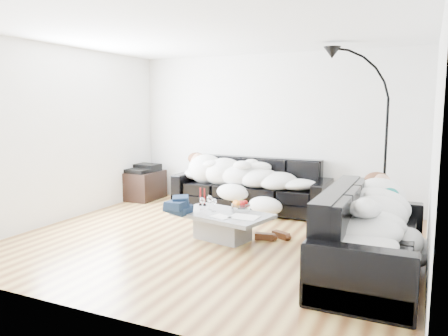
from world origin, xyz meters
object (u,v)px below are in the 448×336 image
at_px(sleeper_back, 249,172).
at_px(av_cabinet, 145,185).
at_px(candle_left, 200,197).
at_px(sofa_right, 372,232).
at_px(wine_glass_c, 214,205).
at_px(floor_lamp, 386,151).
at_px(wine_glass_a, 210,203).
at_px(wine_glass_b, 202,204).
at_px(shoes, 272,235).
at_px(sofa_back, 250,184).
at_px(candle_right, 205,197).
at_px(stereo, 144,168).
at_px(coffee_table, 222,226).
at_px(sleeper_right, 373,212).
at_px(fruit_bowl, 241,205).

xyz_separation_m(sleeper_back, av_cabinet, (-2.08, -0.03, -0.38)).
bearing_deg(av_cabinet, candle_left, -37.00).
bearing_deg(sofa_right, wine_glass_c, 78.06).
xyz_separation_m(sleeper_back, floor_lamp, (2.13, -0.38, 0.48)).
bearing_deg(sleeper_back, wine_glass_a, -87.60).
height_order(wine_glass_b, shoes, wine_glass_b).
bearing_deg(sofa_back, floor_lamp, -11.43).
distance_m(candle_left, floor_lamp, 2.60).
relative_size(wine_glass_a, wine_glass_c, 1.10).
bearing_deg(candle_right, wine_glass_b, -69.85).
bearing_deg(candle_left, sofa_right, -15.85).
bearing_deg(candle_right, stereo, 145.11).
bearing_deg(sleeper_back, av_cabinet, -179.06).
distance_m(sleeper_back, av_cabinet, 2.12).
bearing_deg(sofa_right, coffee_table, 77.84).
xyz_separation_m(candle_right, shoes, (0.98, 0.02, -0.43)).
bearing_deg(wine_glass_b, shoes, 15.90).
bearing_deg(coffee_table, wine_glass_c, 171.27).
bearing_deg(candle_left, stereo, 144.09).
bearing_deg(sofa_right, shoes, 61.93).
relative_size(coffee_table, shoes, 2.91).
xyz_separation_m(coffee_table, floor_lamp, (1.83, 1.31, 0.94)).
height_order(sofa_right, shoes, sofa_right).
bearing_deg(av_cabinet, shoes, -25.80).
relative_size(sleeper_right, wine_glass_a, 9.88).
bearing_deg(wine_glass_a, wine_glass_b, -143.95).
xyz_separation_m(sleeper_right, av_cabinet, (-4.27, 2.06, -0.39)).
height_order(av_cabinet, stereo, stereo).
relative_size(fruit_bowl, wine_glass_c, 1.46).
bearing_deg(wine_glass_c, wine_glass_a, 143.95).
relative_size(sleeper_back, fruit_bowl, 8.77).
distance_m(fruit_bowl, wine_glass_b, 0.52).
distance_m(sleeper_right, wine_glass_b, 2.25).
relative_size(wine_glass_a, wine_glass_b, 1.12).
bearing_deg(wine_glass_a, candle_left, 143.66).
relative_size(sleeper_back, wine_glass_c, 12.80).
bearing_deg(floor_lamp, coffee_table, -150.27).
bearing_deg(wine_glass_a, sleeper_right, -13.28).
relative_size(sofa_back, floor_lamp, 1.16).
height_order(sleeper_right, wine_glass_a, sleeper_right).
height_order(candle_right, floor_lamp, floor_lamp).
relative_size(sleeper_back, sleeper_right, 1.18).
bearing_deg(av_cabinet, wine_glass_b, -39.12).
relative_size(sofa_right, sleeper_right, 1.17).
height_order(wine_glass_c, stereo, stereo).
xyz_separation_m(coffee_table, fruit_bowl, (0.18, 0.18, 0.25)).
bearing_deg(sleeper_back, candle_left, -96.33).
xyz_separation_m(candle_right, stereo, (-1.98, 1.38, 0.11)).
xyz_separation_m(wine_glass_c, stereo, (-2.25, 1.63, 0.14)).
height_order(fruit_bowl, wine_glass_a, wine_glass_a).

